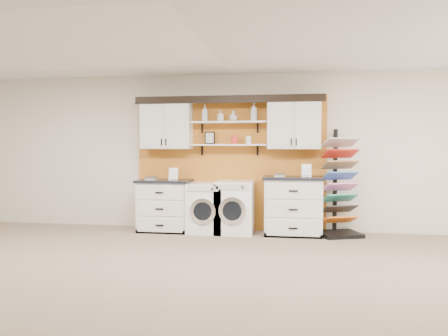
% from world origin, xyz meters
% --- Properties ---
extents(floor, '(10.00, 10.00, 0.00)m').
position_xyz_m(floor, '(0.00, 0.00, 0.00)').
color(floor, '#836E58').
rests_on(floor, ground).
extents(ceiling, '(10.00, 10.00, 0.00)m').
position_xyz_m(ceiling, '(0.00, 0.00, 2.80)').
color(ceiling, white).
rests_on(ceiling, wall_back).
extents(wall_back, '(10.00, 0.00, 10.00)m').
position_xyz_m(wall_back, '(0.00, 4.00, 1.40)').
color(wall_back, beige).
rests_on(wall_back, floor).
extents(accent_panel, '(3.40, 0.07, 2.40)m').
position_xyz_m(accent_panel, '(0.00, 3.96, 1.20)').
color(accent_panel, '#BC6C20').
rests_on(accent_panel, wall_back).
extents(upper_cabinet_left, '(0.90, 0.35, 0.84)m').
position_xyz_m(upper_cabinet_left, '(-1.13, 3.79, 1.88)').
color(upper_cabinet_left, white).
rests_on(upper_cabinet_left, wall_back).
extents(upper_cabinet_right, '(0.90, 0.35, 0.84)m').
position_xyz_m(upper_cabinet_right, '(1.13, 3.79, 1.88)').
color(upper_cabinet_right, white).
rests_on(upper_cabinet_right, wall_back).
extents(shelf_lower, '(1.32, 0.28, 0.03)m').
position_xyz_m(shelf_lower, '(0.00, 3.80, 1.53)').
color(shelf_lower, white).
rests_on(shelf_lower, wall_back).
extents(shelf_upper, '(1.32, 0.28, 0.03)m').
position_xyz_m(shelf_upper, '(0.00, 3.80, 1.93)').
color(shelf_upper, white).
rests_on(shelf_upper, wall_back).
extents(crown_molding, '(3.30, 0.41, 0.13)m').
position_xyz_m(crown_molding, '(0.00, 3.81, 2.33)').
color(crown_molding, black).
rests_on(crown_molding, wall_back).
extents(picture_frame, '(0.18, 0.02, 0.22)m').
position_xyz_m(picture_frame, '(-0.35, 3.85, 1.66)').
color(picture_frame, black).
rests_on(picture_frame, shelf_lower).
extents(canister_red, '(0.11, 0.11, 0.16)m').
position_xyz_m(canister_red, '(0.10, 3.80, 1.62)').
color(canister_red, red).
rests_on(canister_red, shelf_lower).
extents(canister_cream, '(0.10, 0.10, 0.14)m').
position_xyz_m(canister_cream, '(0.35, 3.80, 1.61)').
color(canister_cream, silver).
rests_on(canister_cream, shelf_lower).
extents(base_cabinet_left, '(0.93, 0.66, 0.91)m').
position_xyz_m(base_cabinet_left, '(-1.13, 3.64, 0.46)').
color(base_cabinet_left, white).
rests_on(base_cabinet_left, floor).
extents(base_cabinet_right, '(1.01, 0.66, 0.99)m').
position_xyz_m(base_cabinet_right, '(1.13, 3.64, 0.49)').
color(base_cabinet_right, white).
rests_on(base_cabinet_right, floor).
extents(washer, '(0.62, 0.71, 0.86)m').
position_xyz_m(washer, '(-0.37, 3.64, 0.43)').
color(washer, white).
rests_on(washer, floor).
extents(dryer, '(0.65, 0.71, 0.90)m').
position_xyz_m(dryer, '(0.13, 3.64, 0.45)').
color(dryer, white).
rests_on(dryer, floor).
extents(sample_rack, '(0.80, 0.73, 1.80)m').
position_xyz_m(sample_rack, '(1.89, 3.68, 0.56)').
color(sample_rack, black).
rests_on(sample_rack, floor).
extents(soap_bottle_a, '(0.13, 0.13, 0.29)m').
position_xyz_m(soap_bottle_a, '(-0.43, 3.80, 2.09)').
color(soap_bottle_a, silver).
rests_on(soap_bottle_a, shelf_upper).
extents(soap_bottle_b, '(0.12, 0.11, 0.19)m').
position_xyz_m(soap_bottle_b, '(-0.15, 3.80, 2.04)').
color(soap_bottle_b, silver).
rests_on(soap_bottle_b, shelf_upper).
extents(soap_bottle_c, '(0.20, 0.20, 0.18)m').
position_xyz_m(soap_bottle_c, '(0.08, 3.80, 2.04)').
color(soap_bottle_c, silver).
rests_on(soap_bottle_c, shelf_upper).
extents(soap_bottle_d, '(0.17, 0.17, 0.32)m').
position_xyz_m(soap_bottle_d, '(0.44, 3.80, 2.11)').
color(soap_bottle_d, silver).
rests_on(soap_bottle_d, shelf_upper).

